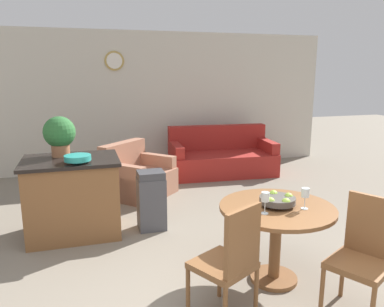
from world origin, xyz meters
name	(u,v)px	position (x,y,z in m)	size (l,w,h in m)	color
wall_back	(137,102)	(0.00, 5.35, 1.35)	(8.00, 0.09, 2.70)	beige
dining_table	(276,223)	(0.57, 0.78, 0.57)	(1.05, 1.05, 0.74)	brown
dining_chair_near_left	(231,259)	(-0.05, 0.35, 0.53)	(0.57, 0.57, 0.97)	brown
dining_chair_near_right	(364,252)	(1.00, 0.16, 0.53)	(0.57, 0.57, 0.97)	brown
fruit_bowl	(277,200)	(0.57, 0.79, 0.80)	(0.32, 0.32, 0.11)	#4C4742
wine_glass_left	(265,198)	(0.38, 0.65, 0.88)	(0.07, 0.07, 0.19)	silver
wine_glass_right	(305,194)	(0.77, 0.65, 0.88)	(0.07, 0.07, 0.19)	silver
kitchen_island	(73,197)	(-1.23, 2.41, 0.47)	(1.09, 0.82, 0.93)	brown
teal_bowl	(78,158)	(-1.15, 2.18, 0.99)	(0.29, 0.29, 0.09)	teal
potted_plant	(59,134)	(-1.34, 2.59, 1.20)	(0.38, 0.38, 0.48)	#A36642
trash_bin	(151,200)	(-0.31, 2.29, 0.37)	(0.33, 0.29, 0.74)	#47474C
couch	(221,158)	(1.47, 4.51, 0.30)	(2.02, 1.12, 0.89)	maroon
armchair	(137,178)	(-0.28, 3.66, 0.28)	(1.27, 1.27, 0.83)	#A87056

